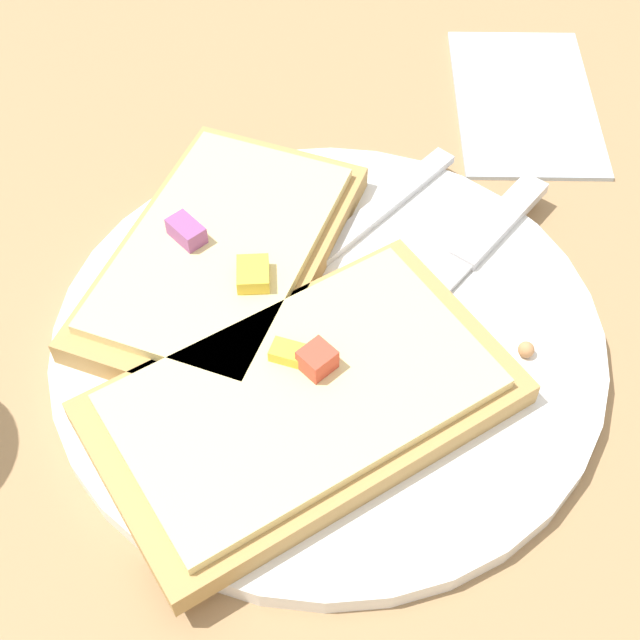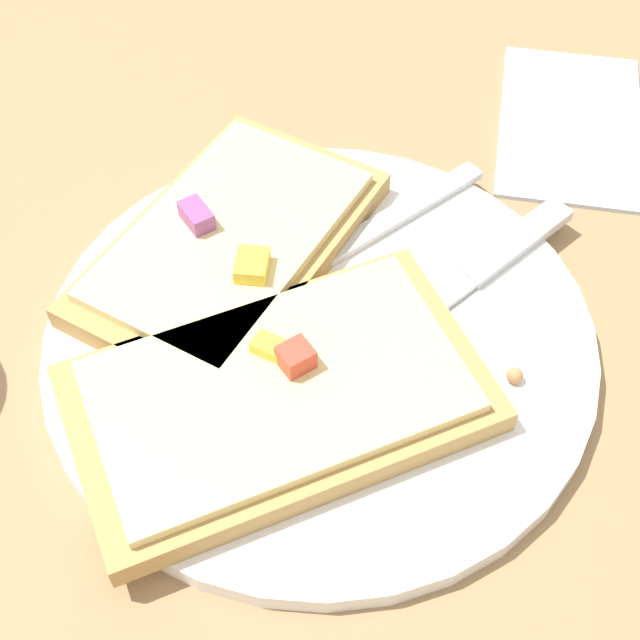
{
  "view_description": "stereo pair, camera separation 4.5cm",
  "coord_description": "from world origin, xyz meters",
  "px_view_note": "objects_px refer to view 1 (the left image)",
  "views": [
    {
      "loc": [
        0.28,
        0.0,
        0.38
      ],
      "look_at": [
        0.0,
        0.0,
        0.02
      ],
      "focal_mm": 50.0,
      "sensor_mm": 36.0,
      "label": 1
    },
    {
      "loc": [
        0.27,
        0.05,
        0.38
      ],
      "look_at": [
        0.0,
        0.0,
        0.02
      ],
      "focal_mm": 50.0,
      "sensor_mm": 36.0,
      "label": 2
    }
  ],
  "objects_px": {
    "plate": "(320,339)",
    "pizza_slice_corner": "(214,255)",
    "fork": "(298,268)",
    "knife": "(444,271)",
    "pizza_slice_main": "(294,399)",
    "napkin": "(518,99)"
  },
  "relations": [
    {
      "from": "plate",
      "to": "pizza_slice_main",
      "type": "height_order",
      "value": "pizza_slice_main"
    },
    {
      "from": "pizza_slice_main",
      "to": "pizza_slice_corner",
      "type": "xyz_separation_m",
      "value": [
        -0.09,
        -0.05,
        0.0
      ]
    },
    {
      "from": "plate",
      "to": "napkin",
      "type": "height_order",
      "value": "plate"
    },
    {
      "from": "fork",
      "to": "pizza_slice_main",
      "type": "relative_size",
      "value": 0.79
    },
    {
      "from": "pizza_slice_main",
      "to": "napkin",
      "type": "bearing_deg",
      "value": 27.28
    },
    {
      "from": "pizza_slice_main",
      "to": "pizza_slice_corner",
      "type": "bearing_deg",
      "value": 83.17
    },
    {
      "from": "knife",
      "to": "napkin",
      "type": "bearing_deg",
      "value": -162.91
    },
    {
      "from": "fork",
      "to": "knife",
      "type": "relative_size",
      "value": 1.0
    },
    {
      "from": "plate",
      "to": "knife",
      "type": "distance_m",
      "value": 0.08
    },
    {
      "from": "knife",
      "to": "pizza_slice_main",
      "type": "distance_m",
      "value": 0.12
    },
    {
      "from": "pizza_slice_corner",
      "to": "napkin",
      "type": "bearing_deg",
      "value": -29.67
    },
    {
      "from": "plate",
      "to": "pizza_slice_corner",
      "type": "relative_size",
      "value": 1.41
    },
    {
      "from": "plate",
      "to": "fork",
      "type": "height_order",
      "value": "fork"
    },
    {
      "from": "plate",
      "to": "pizza_slice_corner",
      "type": "xyz_separation_m",
      "value": [
        -0.04,
        -0.06,
        0.02
      ]
    },
    {
      "from": "plate",
      "to": "napkin",
      "type": "bearing_deg",
      "value": 147.69
    },
    {
      "from": "pizza_slice_main",
      "to": "fork",
      "type": "bearing_deg",
      "value": 57.03
    },
    {
      "from": "plate",
      "to": "pizza_slice_main",
      "type": "xyz_separation_m",
      "value": [
        0.05,
        -0.01,
        0.02
      ]
    },
    {
      "from": "plate",
      "to": "knife",
      "type": "bearing_deg",
      "value": 121.34
    },
    {
      "from": "plate",
      "to": "fork",
      "type": "bearing_deg",
      "value": -163.13
    },
    {
      "from": "knife",
      "to": "napkin",
      "type": "relative_size",
      "value": 1.18
    },
    {
      "from": "fork",
      "to": "pizza_slice_corner",
      "type": "relative_size",
      "value": 0.88
    },
    {
      "from": "pizza_slice_main",
      "to": "napkin",
      "type": "distance_m",
      "value": 0.29
    }
  ]
}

